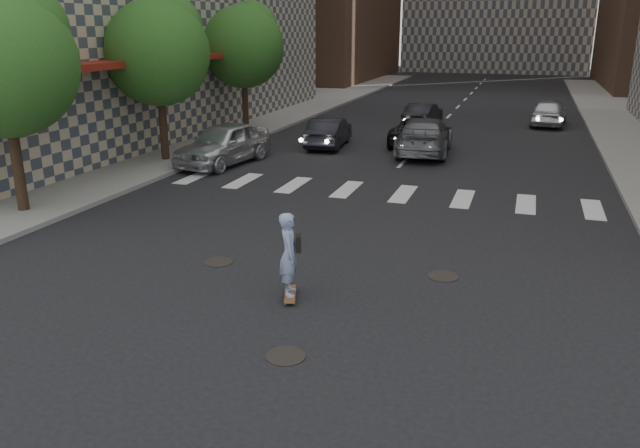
{
  "coord_description": "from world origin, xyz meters",
  "views": [
    {
      "loc": [
        4.79,
        -11.42,
        5.47
      ],
      "look_at": [
        0.66,
        1.01,
        1.3
      ],
      "focal_mm": 35.0,
      "sensor_mm": 36.0,
      "label": 1
    }
  ],
  "objects_px": {
    "tree_b": "(160,48)",
    "traffic_car_b": "(425,136)",
    "traffic_car_a": "(329,132)",
    "traffic_car_d": "(549,112)",
    "tree_a": "(6,56)",
    "tree_c": "(245,43)",
    "traffic_car_e": "(423,115)",
    "traffic_car_c": "(417,131)",
    "skateboarder": "(290,254)",
    "silver_sedan": "(224,144)"
  },
  "relations": [
    {
      "from": "tree_a",
      "to": "traffic_car_c",
      "type": "height_order",
      "value": "tree_a"
    },
    {
      "from": "tree_a",
      "to": "traffic_car_e",
      "type": "relative_size",
      "value": 1.61
    },
    {
      "from": "traffic_car_a",
      "to": "traffic_car_c",
      "type": "height_order",
      "value": "traffic_car_a"
    },
    {
      "from": "tree_a",
      "to": "tree_b",
      "type": "height_order",
      "value": "same"
    },
    {
      "from": "tree_b",
      "to": "skateboarder",
      "type": "height_order",
      "value": "tree_b"
    },
    {
      "from": "traffic_car_e",
      "to": "traffic_car_d",
      "type": "bearing_deg",
      "value": -152.53
    },
    {
      "from": "tree_b",
      "to": "tree_c",
      "type": "relative_size",
      "value": 1.0
    },
    {
      "from": "traffic_car_d",
      "to": "traffic_car_a",
      "type": "bearing_deg",
      "value": 51.23
    },
    {
      "from": "silver_sedan",
      "to": "traffic_car_e",
      "type": "distance_m",
      "value": 13.95
    },
    {
      "from": "traffic_car_a",
      "to": "traffic_car_b",
      "type": "height_order",
      "value": "traffic_car_b"
    },
    {
      "from": "traffic_car_e",
      "to": "tree_b",
      "type": "bearing_deg",
      "value": 60.74
    },
    {
      "from": "tree_a",
      "to": "tree_c",
      "type": "bearing_deg",
      "value": 90.0
    },
    {
      "from": "tree_b",
      "to": "silver_sedan",
      "type": "bearing_deg",
      "value": 7.82
    },
    {
      "from": "tree_c",
      "to": "skateboarder",
      "type": "bearing_deg",
      "value": -62.99
    },
    {
      "from": "tree_a",
      "to": "traffic_car_b",
      "type": "xyz_separation_m",
      "value": [
        9.95,
        13.13,
        -3.84
      ]
    },
    {
      "from": "skateboarder",
      "to": "traffic_car_c",
      "type": "bearing_deg",
      "value": 72.38
    },
    {
      "from": "skateboarder",
      "to": "silver_sedan",
      "type": "bearing_deg",
      "value": 102.92
    },
    {
      "from": "tree_b",
      "to": "traffic_car_a",
      "type": "xyz_separation_m",
      "value": [
        5.39,
        5.42,
        -3.95
      ]
    },
    {
      "from": "silver_sedan",
      "to": "traffic_car_d",
      "type": "height_order",
      "value": "silver_sedan"
    },
    {
      "from": "traffic_car_d",
      "to": "traffic_car_b",
      "type": "bearing_deg",
      "value": 68.24
    },
    {
      "from": "tree_c",
      "to": "traffic_car_c",
      "type": "height_order",
      "value": "tree_c"
    },
    {
      "from": "skateboarder",
      "to": "silver_sedan",
      "type": "relative_size",
      "value": 0.37
    },
    {
      "from": "tree_c",
      "to": "silver_sedan",
      "type": "xyz_separation_m",
      "value": [
        2.45,
        -7.66,
        -3.79
      ]
    },
    {
      "from": "traffic_car_c",
      "to": "traffic_car_b",
      "type": "bearing_deg",
      "value": 107.26
    },
    {
      "from": "tree_a",
      "to": "traffic_car_b",
      "type": "bearing_deg",
      "value": 52.83
    },
    {
      "from": "traffic_car_b",
      "to": "traffic_car_e",
      "type": "bearing_deg",
      "value": -83.98
    },
    {
      "from": "silver_sedan",
      "to": "tree_c",
      "type": "bearing_deg",
      "value": 115.6
    },
    {
      "from": "traffic_car_e",
      "to": "traffic_car_a",
      "type": "bearing_deg",
      "value": 71.17
    },
    {
      "from": "silver_sedan",
      "to": "traffic_car_b",
      "type": "bearing_deg",
      "value": 40.4
    },
    {
      "from": "traffic_car_a",
      "to": "traffic_car_c",
      "type": "distance_m",
      "value": 4.27
    },
    {
      "from": "tree_a",
      "to": "tree_c",
      "type": "height_order",
      "value": "same"
    },
    {
      "from": "traffic_car_c",
      "to": "traffic_car_d",
      "type": "relative_size",
      "value": 1.03
    },
    {
      "from": "tree_a",
      "to": "skateboarder",
      "type": "height_order",
      "value": "tree_a"
    },
    {
      "from": "tree_b",
      "to": "traffic_car_a",
      "type": "height_order",
      "value": "tree_b"
    },
    {
      "from": "tree_b",
      "to": "skateboarder",
      "type": "xyz_separation_m",
      "value": [
        9.85,
        -11.32,
        -3.67
      ]
    },
    {
      "from": "silver_sedan",
      "to": "tree_b",
      "type": "bearing_deg",
      "value": -164.33
    },
    {
      "from": "tree_c",
      "to": "traffic_car_b",
      "type": "xyz_separation_m",
      "value": [
        9.95,
        -2.87,
        -3.84
      ]
    },
    {
      "from": "tree_b",
      "to": "traffic_car_a",
      "type": "distance_m",
      "value": 8.6
    },
    {
      "from": "tree_b",
      "to": "traffic_car_c",
      "type": "xyz_separation_m",
      "value": [
        9.25,
        7.25,
        -4.0
      ]
    },
    {
      "from": "tree_b",
      "to": "traffic_car_d",
      "type": "bearing_deg",
      "value": 45.66
    },
    {
      "from": "traffic_car_e",
      "to": "tree_a",
      "type": "bearing_deg",
      "value": 72.11
    },
    {
      "from": "traffic_car_a",
      "to": "traffic_car_d",
      "type": "height_order",
      "value": "traffic_car_d"
    },
    {
      "from": "traffic_car_a",
      "to": "tree_c",
      "type": "bearing_deg",
      "value": -31.28
    },
    {
      "from": "traffic_car_a",
      "to": "traffic_car_e",
      "type": "distance_m",
      "value": 8.11
    },
    {
      "from": "traffic_car_a",
      "to": "traffic_car_e",
      "type": "relative_size",
      "value": 1.03
    },
    {
      "from": "tree_b",
      "to": "traffic_car_e",
      "type": "distance_m",
      "value": 15.98
    },
    {
      "from": "silver_sedan",
      "to": "traffic_car_c",
      "type": "xyz_separation_m",
      "value": [
        6.8,
        6.91,
        -0.2
      ]
    },
    {
      "from": "tree_b",
      "to": "traffic_car_b",
      "type": "bearing_deg",
      "value": 27.25
    },
    {
      "from": "tree_b",
      "to": "traffic_car_d",
      "type": "xyz_separation_m",
      "value": [
        15.37,
        15.73,
        -3.87
      ]
    },
    {
      "from": "tree_a",
      "to": "silver_sedan",
      "type": "height_order",
      "value": "tree_a"
    }
  ]
}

